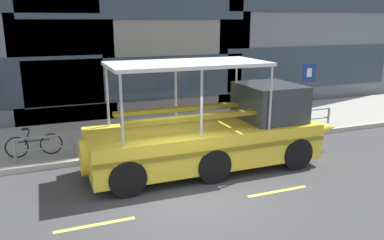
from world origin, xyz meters
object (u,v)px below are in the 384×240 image
at_px(pedestrian_near_bow, 252,102).
at_px(duck_tour_boat, 219,133).
at_px(leaned_bicycle, 34,145).
at_px(parking_sign, 308,83).

bearing_deg(pedestrian_near_bow, duck_tour_boat, -132.42).
bearing_deg(pedestrian_near_bow, leaned_bicycle, -174.02).
bearing_deg(parking_sign, duck_tour_boat, -154.18).
distance_m(leaned_bicycle, duck_tour_boat, 5.98).
bearing_deg(duck_tour_boat, leaned_bicycle, 154.70).
xyz_separation_m(parking_sign, duck_tour_boat, (-5.17, -2.50, -0.88)).
relative_size(parking_sign, duck_tour_boat, 0.30).
distance_m(parking_sign, leaned_bicycle, 10.65).
bearing_deg(pedestrian_near_bow, parking_sign, -24.82).
height_order(parking_sign, duck_tour_boat, duck_tour_boat).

